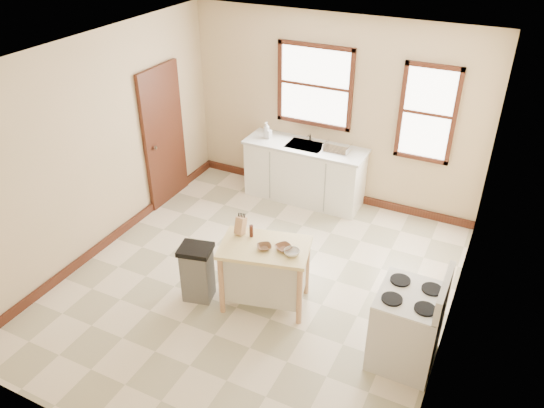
{
  "coord_description": "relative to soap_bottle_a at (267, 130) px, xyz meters",
  "views": [
    {
      "loc": [
        2.45,
        -4.52,
        4.24
      ],
      "look_at": [
        0.03,
        0.4,
        0.95
      ],
      "focal_mm": 35.0,
      "sensor_mm": 36.0,
      "label": 1
    }
  ],
  "objects": [
    {
      "name": "knife_block",
      "position": [
        0.84,
        -2.33,
        -0.14
      ],
      "size": [
        0.11,
        0.11,
        0.2
      ],
      "primitive_type": null,
      "rotation": [
        0.0,
        0.0,
        -0.09
      ],
      "color": "tan",
      "rests_on": "kitchen_island"
    },
    {
      "name": "wall_right",
      "position": [
        3.19,
        -2.19,
        0.35
      ],
      "size": [
        0.04,
        5.0,
        2.8
      ],
      "primitive_type": "cube",
      "color": "beige",
      "rests_on": "ground"
    },
    {
      "name": "dish_rack",
      "position": [
        1.14,
        0.03,
        -0.08
      ],
      "size": [
        0.44,
        0.37,
        0.1
      ],
      "primitive_type": null,
      "rotation": [
        0.0,
        0.0,
        0.24
      ],
      "color": "silver",
      "rests_on": "sink_counter"
    },
    {
      "name": "bowl_b",
      "position": [
        1.41,
        -2.4,
        -0.21
      ],
      "size": [
        0.24,
        0.24,
        0.04
      ],
      "primitive_type": "imported",
      "rotation": [
        0.0,
        0.0,
        0.97
      ],
      "color": "brown",
      "rests_on": "kitchen_island"
    },
    {
      "name": "wall_left",
      "position": [
        -1.31,
        -2.19,
        0.35
      ],
      "size": [
        0.04,
        5.0,
        2.8
      ],
      "primitive_type": "cube",
      "color": "beige",
      "rests_on": "ground"
    },
    {
      "name": "bowl_c",
      "position": [
        1.53,
        -2.45,
        -0.21
      ],
      "size": [
        0.2,
        0.2,
        0.05
      ],
      "primitive_type": "imported",
      "rotation": [
        0.0,
        0.0,
        -0.15
      ],
      "color": "silver",
      "rests_on": "kitchen_island"
    },
    {
      "name": "baseboard_back",
      "position": [
        0.94,
        0.28,
        -0.99
      ],
      "size": [
        4.5,
        0.04,
        0.12
      ],
      "primitive_type": "cube",
      "color": "#401C11",
      "rests_on": "ground"
    },
    {
      "name": "window_side",
      "position": [
        2.29,
        0.29,
        0.55
      ],
      "size": [
        0.77,
        0.06,
        1.37
      ],
      "primitive_type": null,
      "color": "#401C11",
      "rests_on": "wall_back"
    },
    {
      "name": "gas_stove",
      "position": [
        2.87,
        -2.58,
        -0.49
      ],
      "size": [
        0.69,
        0.69,
        1.12
      ],
      "primitive_type": null,
      "color": "silver",
      "rests_on": "ground"
    },
    {
      "name": "faucet",
      "position": [
        0.64,
        0.19,
        -0.02
      ],
      "size": [
        0.03,
        0.03,
        0.22
      ],
      "primitive_type": "cylinder",
      "color": "silver",
      "rests_on": "sink_counter"
    },
    {
      "name": "door_left",
      "position": [
        -1.27,
        -0.89,
        0.0
      ],
      "size": [
        0.06,
        0.9,
        2.1
      ],
      "primitive_type": "cube",
      "color": "#401C11",
      "rests_on": "ground"
    },
    {
      "name": "wall_back",
      "position": [
        0.94,
        0.31,
        0.35
      ],
      "size": [
        4.5,
        0.04,
        2.8
      ],
      "primitive_type": "cube",
      "color": "beige",
      "rests_on": "ground"
    },
    {
      "name": "kitchen_island",
      "position": [
        1.2,
        -2.43,
        -0.64
      ],
      "size": [
        1.12,
        0.85,
        0.81
      ],
      "primitive_type": null,
      "rotation": [
        0.0,
        0.0,
        0.25
      ],
      "color": "#F2DD8E",
      "rests_on": "ground"
    },
    {
      "name": "trash_bin",
      "position": [
        0.45,
        -2.7,
        -0.69
      ],
      "size": [
        0.43,
        0.39,
        0.72
      ],
      "primitive_type": null,
      "rotation": [
        0.0,
        0.0,
        0.23
      ],
      "color": "#585856",
      "rests_on": "ground"
    },
    {
      "name": "soap_bottle_b",
      "position": [
        0.02,
        0.0,
        -0.03
      ],
      "size": [
        0.1,
        0.1,
        0.2
      ],
      "primitive_type": "imported",
      "rotation": [
        0.0,
        0.0,
        -0.1
      ],
      "color": "#B2B2B2",
      "rests_on": "sink_counter"
    },
    {
      "name": "sink_counter",
      "position": [
        0.64,
        0.01,
        -0.59
      ],
      "size": [
        1.86,
        0.62,
        0.92
      ],
      "primitive_type": null,
      "color": "white",
      "rests_on": "ground"
    },
    {
      "name": "ceiling",
      "position": [
        0.94,
        -2.19,
        1.75
      ],
      "size": [
        5.0,
        5.0,
        0.0
      ],
      "primitive_type": "plane",
      "rotation": [
        3.14,
        0.0,
        0.0
      ],
      "color": "white",
      "rests_on": "ground"
    },
    {
      "name": "bowl_a",
      "position": [
        1.22,
        -2.48,
        -0.22
      ],
      "size": [
        0.22,
        0.22,
        0.04
      ],
      "primitive_type": "imported",
      "rotation": [
        0.0,
        0.0,
        0.66
      ],
      "color": "brown",
      "rests_on": "kitchen_island"
    },
    {
      "name": "window_main",
      "position": [
        0.64,
        0.29,
        0.7
      ],
      "size": [
        1.17,
        0.06,
        1.22
      ],
      "primitive_type": null,
      "color": "#401C11",
      "rests_on": "wall_back"
    },
    {
      "name": "pepper_grinder",
      "position": [
        0.98,
        -2.34,
        -0.16
      ],
      "size": [
        0.06,
        0.06,
        0.15
      ],
      "primitive_type": "cylinder",
      "rotation": [
        0.0,
        0.0,
        0.38
      ],
      "color": "#451D12",
      "rests_on": "kitchen_island"
    },
    {
      "name": "floor",
      "position": [
        0.94,
        -2.19,
        -1.05
      ],
      "size": [
        5.0,
        5.0,
        0.0
      ],
      "primitive_type": "plane",
      "color": "#F5E3C2",
      "rests_on": "ground"
    },
    {
      "name": "baseboard_left",
      "position": [
        -1.28,
        -2.19,
        -0.99
      ],
      "size": [
        0.04,
        5.0,
        0.12
      ],
      "primitive_type": "cube",
      "color": "#401C11",
      "rests_on": "ground"
    },
    {
      "name": "soap_bottle_a",
      "position": [
        0.0,
        0.0,
        0.0
      ],
      "size": [
        0.1,
        0.1,
        0.25
      ],
      "primitive_type": "imported",
      "rotation": [
        0.0,
        0.0,
        -0.03
      ],
      "color": "#B2B2B2",
      "rests_on": "sink_counter"
    }
  ]
}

